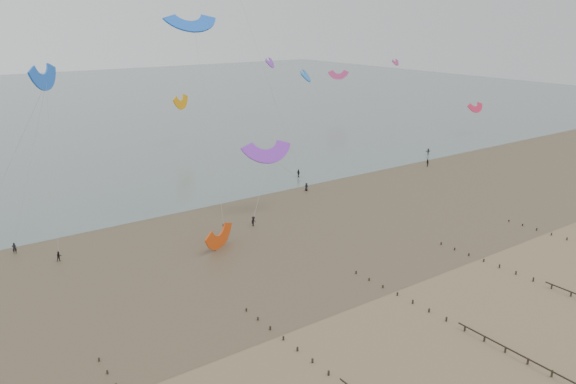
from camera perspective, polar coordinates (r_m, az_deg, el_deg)
name	(u,v)px	position (r m, az deg, el deg)	size (l,w,h in m)	color
ground	(399,318)	(69.95, 11.20, -12.45)	(500.00, 500.00, 0.00)	brown
sea_and_shore	(226,237)	(92.30, -6.27, -4.61)	(500.00, 665.00, 0.03)	#475654
groynes	(573,384)	(63.66, 26.95, -16.95)	(72.16, 50.16, 1.00)	black
kitesurfer_lead	(14,248)	(95.01, -26.04, -5.15)	(0.64, 0.42, 1.76)	black
kitesurfers	(303,191)	(112.69, 1.51, 0.05)	(104.87, 23.29, 1.84)	black
grounded_kite	(220,247)	(88.64, -6.89, -5.59)	(6.61, 3.46, 5.04)	#D5420D
kites_airborne	(33,78)	(134.52, -24.45, 10.51)	(253.65, 107.95, 41.89)	#D22046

